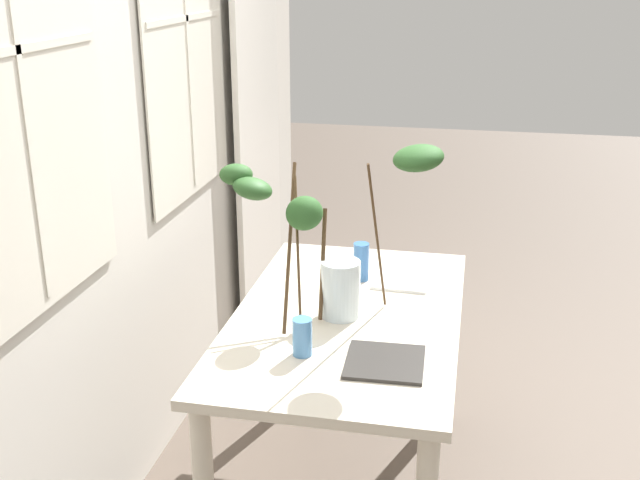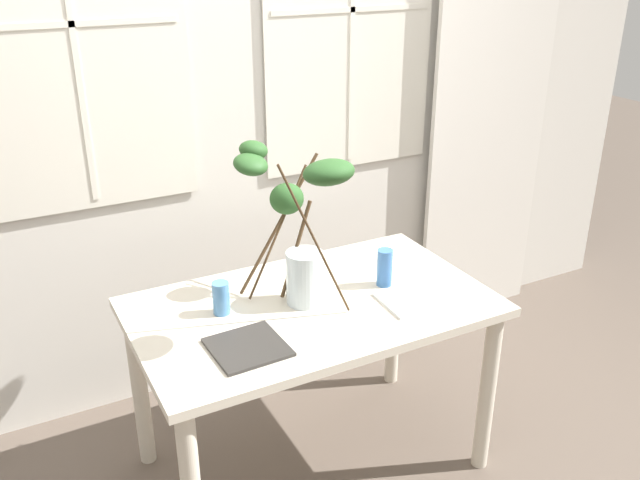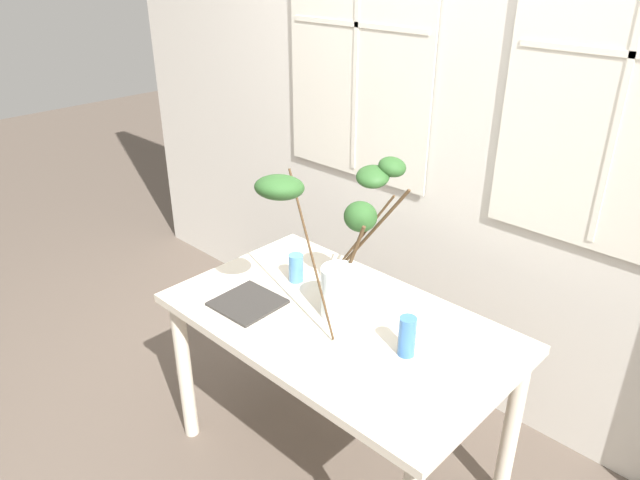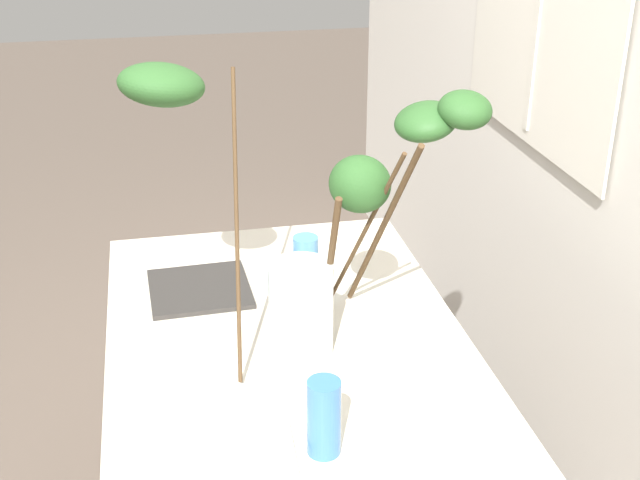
% 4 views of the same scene
% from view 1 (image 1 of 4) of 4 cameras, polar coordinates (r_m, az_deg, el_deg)
% --- Properties ---
extents(back_wall_with_windows, '(4.83, 0.14, 3.06)m').
position_cam_1_polar(back_wall_with_windows, '(2.76, -15.72, 11.13)').
color(back_wall_with_windows, beige).
rests_on(back_wall_with_windows, ground).
extents(curtain_sheer_side, '(0.74, 0.03, 2.43)m').
position_cam_1_polar(curtain_sheer_side, '(4.08, -4.66, 9.82)').
color(curtain_sheer_side, silver).
rests_on(curtain_sheer_side, ground).
extents(dining_table, '(1.33, 0.79, 0.75)m').
position_cam_1_polar(dining_table, '(2.78, 1.99, -7.51)').
color(dining_table, beige).
rests_on(dining_table, ground).
extents(vase_with_branches, '(0.36, 0.76, 0.64)m').
position_cam_1_polar(vase_with_branches, '(2.58, 0.70, 0.43)').
color(vase_with_branches, silver).
rests_on(vase_with_branches, dining_table).
extents(drinking_glass_blue_left, '(0.06, 0.06, 0.12)m').
position_cam_1_polar(drinking_glass_blue_left, '(2.43, -1.32, -7.18)').
color(drinking_glass_blue_left, '#4C84BC').
rests_on(drinking_glass_blue_left, dining_table).
extents(drinking_glass_blue_right, '(0.06, 0.06, 0.15)m').
position_cam_1_polar(drinking_glass_blue_right, '(2.99, 3.06, -1.61)').
color(drinking_glass_blue_right, '#386BAD').
rests_on(drinking_glass_blue_right, dining_table).
extents(plate_square_left, '(0.25, 0.25, 0.01)m').
position_cam_1_polar(plate_square_left, '(2.41, 4.83, -8.99)').
color(plate_square_left, '#2D2B28').
rests_on(plate_square_left, dining_table).
extents(plate_square_right, '(0.22, 0.22, 0.01)m').
position_cam_1_polar(plate_square_right, '(3.01, 6.09, -2.97)').
color(plate_square_right, white).
rests_on(plate_square_right, dining_table).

